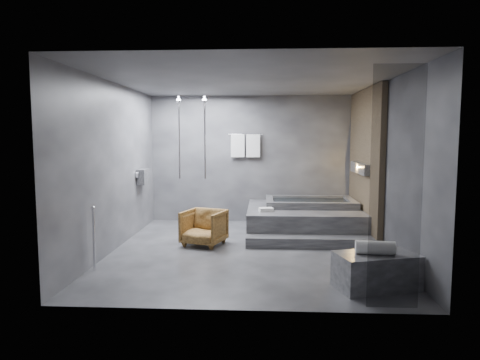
{
  "coord_description": "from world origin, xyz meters",
  "views": [
    {
      "loc": [
        0.24,
        -7.02,
        1.9
      ],
      "look_at": [
        -0.15,
        0.3,
        1.16
      ],
      "focal_mm": 32.0,
      "sensor_mm": 36.0,
      "label": 1
    }
  ],
  "objects": [
    {
      "name": "tub_deck",
      "position": [
        1.05,
        1.45,
        0.25
      ],
      "size": [
        2.2,
        2.0,
        0.5
      ],
      "primitive_type": "cube",
      "color": "#2F2F31",
      "rests_on": "ground"
    },
    {
      "name": "deck_towel",
      "position": [
        0.3,
        0.93,
        0.53
      ],
      "size": [
        0.29,
        0.23,
        0.07
      ],
      "primitive_type": "cube",
      "rotation": [
        0.0,
        0.0,
        0.2
      ],
      "color": "silver",
      "rests_on": "tub_deck"
    },
    {
      "name": "concrete_bench",
      "position": [
        1.67,
        -1.71,
        0.22
      ],
      "size": [
        1.1,
        0.8,
        0.45
      ],
      "primitive_type": "cube",
      "rotation": [
        0.0,
        0.0,
        0.28
      ],
      "color": "#38383B",
      "rests_on": "ground"
    },
    {
      "name": "driftwood_chair",
      "position": [
        -0.79,
        0.33,
        0.31
      ],
      "size": [
        0.85,
        0.86,
        0.62
      ],
      "primitive_type": "imported",
      "rotation": [
        0.0,
        0.0,
        -0.32
      ],
      "color": "#4B2F12",
      "rests_on": "ground"
    },
    {
      "name": "tub_step",
      "position": [
        1.05,
        0.27,
        0.09
      ],
      "size": [
        2.2,
        0.36,
        0.18
      ],
      "primitive_type": "cube",
      "color": "#2F2F31",
      "rests_on": "ground"
    },
    {
      "name": "rolled_towel",
      "position": [
        1.64,
        -1.75,
        0.53
      ],
      "size": [
        0.49,
        0.23,
        0.17
      ],
      "primitive_type": "cylinder",
      "rotation": [
        0.0,
        1.57,
        -0.12
      ],
      "color": "white",
      "rests_on": "concrete_bench"
    },
    {
      "name": "room",
      "position": [
        0.4,
        0.24,
        1.73
      ],
      "size": [
        5.0,
        5.04,
        2.82
      ],
      "color": "#2A2A2C",
      "rests_on": "ground"
    }
  ]
}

